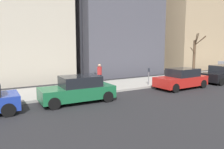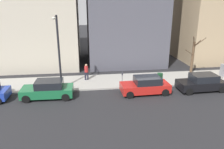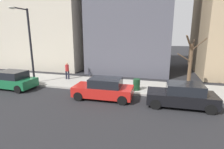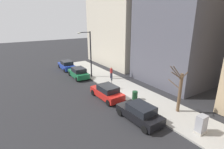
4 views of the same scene
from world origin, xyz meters
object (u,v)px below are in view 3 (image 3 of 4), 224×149
(pedestrian_midblock, at_px, (67,70))
(parked_car_red, at_px, (104,89))
(parking_meter, at_px, (90,78))
(parked_car_green, at_px, (11,80))
(bare_tree, at_px, (190,64))
(office_tower_right, at_px, (54,12))
(parked_car_black, at_px, (182,95))
(trash_bin, at_px, (137,84))
(office_block_center, at_px, (133,8))
(streetlamp, at_px, (28,40))

(pedestrian_midblock, bearing_deg, parked_car_red, -48.18)
(parking_meter, relative_size, pedestrian_midblock, 0.81)
(parking_meter, bearing_deg, pedestrian_midblock, 57.68)
(parked_car_green, distance_m, parking_meter, 6.73)
(parked_car_green, relative_size, pedestrian_midblock, 2.56)
(bare_tree, distance_m, office_tower_right, 21.45)
(parked_car_red, bearing_deg, parked_car_black, -91.83)
(parked_car_red, xyz_separation_m, bare_tree, (3.80, -6.12, 1.46))
(parked_car_green, relative_size, trash_bin, 4.72)
(office_tower_right, bearing_deg, parking_meter, -137.58)
(office_block_center, relative_size, office_tower_right, 1.00)
(parking_meter, height_order, office_block_center, office_block_center)
(streetlamp, relative_size, trash_bin, 7.22)
(parked_car_red, height_order, bare_tree, bare_tree)
(parked_car_red, relative_size, parking_meter, 3.15)
(trash_bin, bearing_deg, pedestrian_midblock, 77.11)
(bare_tree, relative_size, office_tower_right, 0.28)
(bare_tree, distance_m, pedestrian_midblock, 11.23)
(parked_car_black, bearing_deg, office_block_center, 22.43)
(parked_car_red, xyz_separation_m, streetlamp, (1.55, 7.37, 3.28))
(streetlamp, height_order, office_tower_right, office_tower_right)
(parked_car_black, xyz_separation_m, parked_car_green, (0.17, 13.55, 0.00))
(parked_car_black, xyz_separation_m, office_tower_right, (13.26, 17.55, 7.00))
(streetlamp, relative_size, office_tower_right, 0.42)
(parking_meter, bearing_deg, office_tower_right, 42.42)
(parked_car_red, distance_m, office_tower_right, 19.41)
(parked_car_black, relative_size, office_block_center, 0.28)
(bare_tree, distance_m, trash_bin, 4.66)
(pedestrian_midblock, bearing_deg, parked_car_black, -31.53)
(bare_tree, distance_m, office_block_center, 11.18)
(parked_car_green, distance_m, bare_tree, 14.96)
(parking_meter, distance_m, trash_bin, 3.87)
(pedestrian_midblock, height_order, office_tower_right, office_tower_right)
(streetlamp, distance_m, bare_tree, 13.80)
(bare_tree, bearing_deg, parking_meter, 104.85)
(bare_tree, bearing_deg, pedestrian_midblock, 90.07)
(bare_tree, bearing_deg, office_tower_right, 62.85)
(parked_car_black, height_order, parking_meter, parked_car_black)
(streetlamp, bearing_deg, trash_bin, -86.25)
(parked_car_green, distance_m, office_tower_right, 15.37)
(pedestrian_midblock, relative_size, office_tower_right, 0.11)
(parked_car_red, distance_m, parked_car_green, 8.33)
(streetlamp, relative_size, office_block_center, 0.42)
(streetlamp, bearing_deg, parked_car_green, 145.17)
(parking_meter, bearing_deg, parked_car_red, -134.05)
(parked_car_black, bearing_deg, parked_car_red, 88.25)
(bare_tree, relative_size, pedestrian_midblock, 2.61)
(bare_tree, xyz_separation_m, office_block_center, (7.62, 6.04, 5.52))
(parked_car_green, bearing_deg, office_block_center, -35.27)
(office_block_center, bearing_deg, office_tower_right, 81.58)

